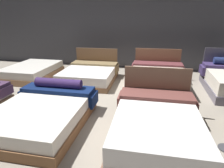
% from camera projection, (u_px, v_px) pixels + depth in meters
% --- Properties ---
extents(ground_plane, '(18.00, 18.00, 0.02)m').
position_uv_depth(ground_plane, '(113.00, 102.00, 4.85)').
color(ground_plane, gray).
extents(showroom_back_wall, '(18.00, 0.06, 3.50)m').
position_uv_depth(showroom_back_wall, '(133.00, 24.00, 7.50)').
color(showroom_back_wall, '#47474C').
rests_on(showroom_back_wall, ground_plane).
extents(bed_1, '(1.76, 2.14, 0.70)m').
position_uv_depth(bed_1, '(43.00, 113.00, 3.79)').
color(bed_1, brown).
rests_on(bed_1, ground_plane).
extents(bed_2, '(1.56, 2.14, 1.04)m').
position_uv_depth(bed_2, '(156.00, 125.00, 3.30)').
color(bed_2, brown).
rests_on(bed_2, ground_plane).
extents(bed_4, '(1.49, 2.06, 0.43)m').
position_uv_depth(bed_4, '(32.00, 71.00, 6.75)').
color(bed_4, '#946C4C').
rests_on(bed_4, ground_plane).
extents(bed_5, '(1.73, 2.05, 0.94)m').
position_uv_depth(bed_5, '(90.00, 74.00, 6.36)').
color(bed_5, brown).
rests_on(bed_5, ground_plane).
extents(bed_6, '(1.69, 1.99, 1.02)m').
position_uv_depth(bed_6, '(158.00, 78.00, 5.79)').
color(bed_6, brown).
rests_on(bed_6, ground_plane).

